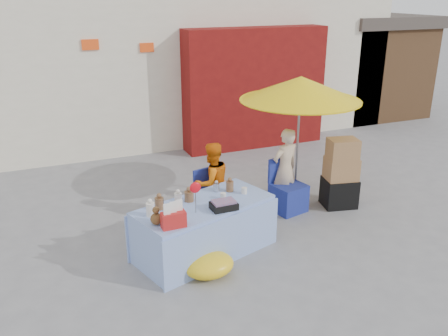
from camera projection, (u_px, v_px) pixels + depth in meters
name	position (u px, v px, depth m)	size (l,w,h in m)	color
ground	(244.00, 250.00, 6.47)	(80.00, 80.00, 0.00)	slate
backdrop	(139.00, 0.00, 12.05)	(14.00, 8.00, 7.80)	silver
market_table	(204.00, 228.00, 6.29)	(2.05, 1.39, 1.13)	#87A0D8
chair_left	(215.00, 209.00, 7.11)	(0.57, 0.56, 0.85)	navy
chair_right	(288.00, 196.00, 7.56)	(0.57, 0.56, 0.85)	navy
vendor_orange	(212.00, 183.00, 7.09)	(0.61, 0.47, 1.25)	orange
vendor_beige	(285.00, 169.00, 7.53)	(0.48, 0.32, 1.33)	#D0B493
umbrella	(301.00, 89.00, 7.34)	(1.90, 1.90, 2.09)	gray
box_stack	(341.00, 176.00, 7.62)	(0.60, 0.53, 1.15)	black
tarp_bundle	(209.00, 265.00, 5.86)	(0.64, 0.51, 0.29)	yellow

